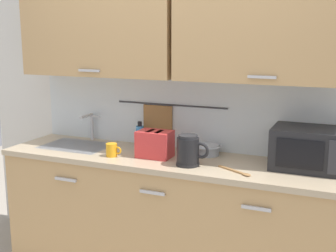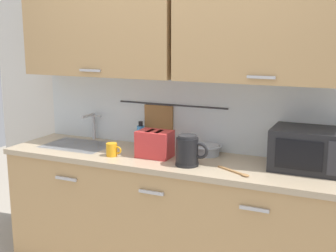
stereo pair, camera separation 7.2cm
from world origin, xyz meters
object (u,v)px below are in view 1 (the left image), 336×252
(mixing_bowl, at_px, (207,149))
(electric_kettle, at_px, (189,151))
(microwave, at_px, (308,148))
(dish_soap_bottle, at_px, (140,135))
(toaster, at_px, (155,144))
(mug_near_sink, at_px, (112,150))
(wooden_spoon, at_px, (238,172))

(mixing_bowl, bearing_deg, electric_kettle, -96.41)
(microwave, bearing_deg, dish_soap_bottle, 175.54)
(microwave, height_order, toaster, microwave)
(mug_near_sink, distance_m, wooden_spoon, 0.93)
(microwave, relative_size, mixing_bowl, 2.15)
(microwave, relative_size, toaster, 1.80)
(toaster, relative_size, wooden_spoon, 1.01)
(electric_kettle, xyz_separation_m, toaster, (-0.29, 0.10, -0.01))
(mug_near_sink, bearing_deg, electric_kettle, 0.78)
(mug_near_sink, relative_size, wooden_spoon, 0.47)
(dish_soap_bottle, height_order, mug_near_sink, dish_soap_bottle)
(dish_soap_bottle, distance_m, mug_near_sink, 0.35)
(microwave, distance_m, mug_near_sink, 1.35)
(wooden_spoon, bearing_deg, microwave, 34.87)
(dish_soap_bottle, xyz_separation_m, toaster, (0.24, -0.24, 0.01))
(mixing_bowl, bearing_deg, microwave, -4.69)
(dish_soap_bottle, relative_size, mug_near_sink, 1.63)
(electric_kettle, distance_m, mug_near_sink, 0.59)
(microwave, bearing_deg, mug_near_sink, -169.31)
(dish_soap_bottle, height_order, wooden_spoon, dish_soap_bottle)
(microwave, relative_size, dish_soap_bottle, 2.35)
(wooden_spoon, bearing_deg, dish_soap_bottle, 157.11)
(dish_soap_bottle, height_order, toaster, dish_soap_bottle)
(mug_near_sink, relative_size, mixing_bowl, 0.56)
(dish_soap_bottle, distance_m, toaster, 0.34)
(microwave, relative_size, mug_near_sink, 3.83)
(mixing_bowl, xyz_separation_m, toaster, (-0.33, -0.20, 0.05))
(microwave, distance_m, wooden_spoon, 0.50)
(toaster, bearing_deg, dish_soap_bottle, 134.80)
(wooden_spoon, bearing_deg, toaster, 168.53)
(microwave, height_order, dish_soap_bottle, microwave)
(electric_kettle, bearing_deg, toaster, 161.34)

